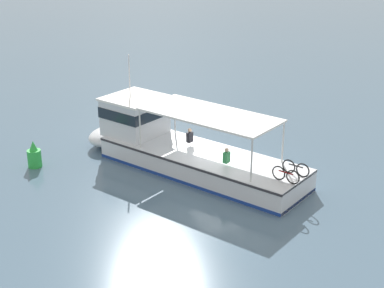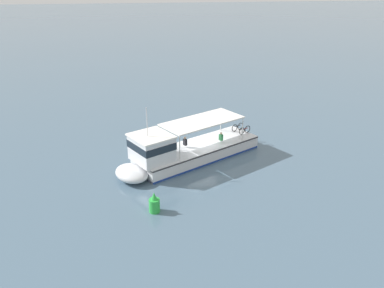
# 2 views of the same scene
# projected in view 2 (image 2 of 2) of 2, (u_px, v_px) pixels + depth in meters

# --- Properties ---
(ground_plane) EXTENTS (400.00, 400.00, 0.00)m
(ground_plane) POSITION_uv_depth(u_px,v_px,m) (201.00, 153.00, 32.90)
(ground_plane) COLOR slate
(ferry_main) EXTENTS (12.65, 8.75, 5.32)m
(ferry_main) POSITION_uv_depth(u_px,v_px,m) (182.00, 152.00, 30.78)
(ferry_main) COLOR silver
(ferry_main) RESTS_ON ground
(channel_buoy) EXTENTS (0.70, 0.70, 1.40)m
(channel_buoy) POSITION_uv_depth(u_px,v_px,m) (154.00, 204.00, 24.53)
(channel_buoy) COLOR green
(channel_buoy) RESTS_ON ground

